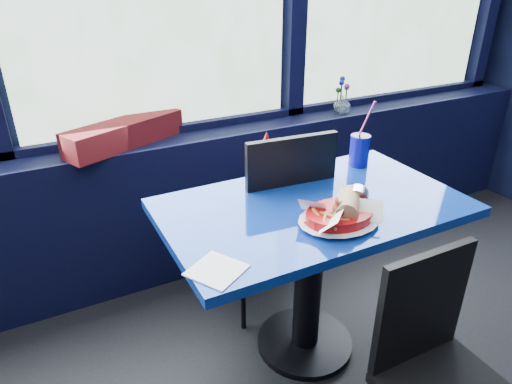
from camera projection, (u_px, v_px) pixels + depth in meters
name	position (u px, v px, depth m)	size (l,w,h in m)	color
window_sill	(178.00, 206.00, 2.54)	(5.00, 0.26, 0.80)	black
near_table	(311.00, 242.00, 1.89)	(1.20, 0.70, 0.75)	black
chair_near_front	(440.00, 364.00, 1.43)	(0.38, 0.38, 0.83)	black
chair_near_back	(274.00, 212.00, 2.15)	(0.47, 0.48, 0.96)	black
planter_box	(125.00, 133.00, 2.23)	(0.62, 0.15, 0.12)	maroon
flower_vase	(342.00, 102.00, 2.72)	(0.14, 0.14, 0.22)	silver
food_basket	(341.00, 213.00, 1.66)	(0.34, 0.34, 0.10)	#B30B0E
ketchup_bottle	(266.00, 162.00, 1.92)	(0.06, 0.06, 0.24)	#B30B0E
soda_cup	(359.00, 150.00, 2.13)	(0.09, 0.09, 0.31)	#0C0B83
napkin	(217.00, 270.00, 1.41)	(0.15, 0.15, 0.00)	white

